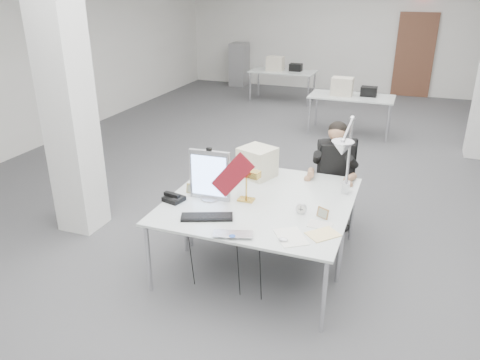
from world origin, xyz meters
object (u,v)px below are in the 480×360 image
at_px(desk_phone, 174,199).
at_px(beige_monitor, 257,162).
at_px(bankers_lamp, 246,184).
at_px(laptop, 232,238).
at_px(seated_person, 335,159).
at_px(architect_lamp, 346,157).
at_px(monitor, 210,175).
at_px(desk_main, 245,220).
at_px(office_chair, 334,183).

distance_m(desk_phone, beige_monitor, 1.09).
bearing_deg(bankers_lamp, laptop, -67.71).
height_order(bankers_lamp, desk_phone, bankers_lamp).
xyz_separation_m(seated_person, architect_lamp, (0.22, -0.84, 0.33)).
distance_m(bankers_lamp, architect_lamp, 1.00).
distance_m(desk_phone, architect_lamp, 1.74).
bearing_deg(laptop, monitor, 110.36).
bearing_deg(architect_lamp, seated_person, 126.17).
xyz_separation_m(desk_main, architect_lamp, (0.78, 0.66, 0.49)).
height_order(monitor, beige_monitor, monitor).
distance_m(desk_main, desk_phone, 0.81).
height_order(desk_main, bankers_lamp, bankers_lamp).
xyz_separation_m(monitor, beige_monitor, (0.25, 0.74, -0.09)).
height_order(office_chair, bankers_lamp, office_chair).
bearing_deg(beige_monitor, desk_main, -56.25).
bearing_deg(laptop, architect_lamp, 37.96).
bearing_deg(desk_phone, architect_lamp, 33.86).
bearing_deg(architect_lamp, bankers_lamp, -140.69).
distance_m(office_chair, desk_phone, 2.00).
bearing_deg(beige_monitor, laptop, -58.81).
distance_m(desk_main, beige_monitor, 1.06).
height_order(seated_person, monitor, seated_person).
bearing_deg(seated_person, desk_phone, -155.28).
distance_m(monitor, bankers_lamp, 0.38).
relative_size(monitor, architect_lamp, 0.54).
relative_size(office_chair, beige_monitor, 3.21).
bearing_deg(desk_main, bankers_lamp, 108.73).
relative_size(office_chair, desk_phone, 6.13).
height_order(office_chair, desk_phone, office_chair).
relative_size(bankers_lamp, architect_lamp, 0.38).
distance_m(seated_person, laptop, 1.98).
bearing_deg(bankers_lamp, desk_phone, -147.23).
xyz_separation_m(desk_main, laptop, (0.02, -0.40, 0.03)).
height_order(seated_person, laptop, seated_person).
bearing_deg(bankers_lamp, monitor, -154.35).
bearing_deg(laptop, beige_monitor, 83.72).
xyz_separation_m(desk_main, beige_monitor, (-0.23, 1.02, 0.18)).
bearing_deg(seated_person, laptop, -126.77).
xyz_separation_m(bankers_lamp, desk_phone, (-0.68, -0.27, -0.16)).
distance_m(seated_person, architect_lamp, 0.93).
xyz_separation_m(bankers_lamp, architect_lamp, (0.91, 0.29, 0.30)).
bearing_deg(desk_phone, beige_monitor, 72.46).
distance_m(monitor, desk_phone, 0.44).
height_order(desk_phone, architect_lamp, architect_lamp).
height_order(monitor, laptop, monitor).
bearing_deg(architect_lamp, laptop, -104.08).
distance_m(seated_person, monitor, 1.61).
height_order(bankers_lamp, beige_monitor, bankers_lamp).
distance_m(desk_main, office_chair, 1.66).
distance_m(desk_main, laptop, 0.40).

